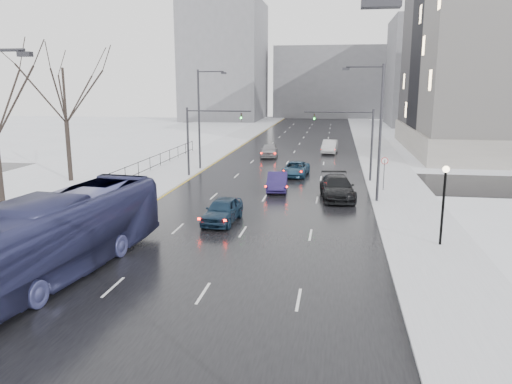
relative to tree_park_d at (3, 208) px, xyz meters
The scene contains 24 objects.
road 31.51m from the tree_park_d, 55.60° to the left, with size 16.00×150.00×0.04m, color black.
cross_road 22.65m from the tree_park_d, 38.19° to the left, with size 130.00×10.00×0.04m, color black.
sidewalk_left 27.01m from the tree_park_d, 74.32° to the left, with size 5.00×150.00×0.16m, color silver.
sidewalk_right 38.43m from the tree_park_d, 42.57° to the left, with size 5.00×150.00×0.16m, color silver.
park_strip 26.09m from the tree_park_d, 94.84° to the left, with size 14.00×150.00×0.12m, color white.
tree_park_d is the anchor object (origin of this frame).
tree_park_e 10.01m from the tree_park_d, 92.29° to the left, with size 9.45×9.45×13.50m, color black, non-canonical shape.
iron_fence 6.31m from the tree_park_d, 39.81° to the right, with size 0.06×70.00×1.30m.
streetlight_r_mid 27.24m from the tree_park_d, 13.01° to the left, with size 2.95×0.25×10.00m.
streetlight_l_far 21.17m from the tree_park_d, 61.85° to the left, with size 2.95×0.25×10.00m.
lamppost_r_mid 29.23m from the tree_park_d, ahead, with size 0.36×0.36×4.28m.
mast_signal_right 29.05m from the tree_park_d, 29.12° to the left, with size 6.10×0.33×6.50m.
mast_signal_left 17.96m from the tree_park_d, 53.20° to the left, with size 6.10×0.33×6.50m.
no_uturn_sign 28.88m from the tree_park_d, 20.32° to the left, with size 0.60×0.06×2.70m.
bldg_far_right 93.70m from the tree_park_d, 60.51° to the left, with size 24.00×20.00×22.00m, color slate.
bldg_far_left 92.17m from the tree_park_d, 92.64° to the left, with size 18.00×22.00×28.00m, color slate.
bldg_far_center 108.59m from the tree_park_d, 78.38° to the left, with size 30.00×18.00×18.00m, color slate.
bus 15.34m from the tree_park_d, 44.80° to the right, with size 3.14×13.41×3.74m, color navy.
sedan_center_near 16.21m from the tree_park_d, ahead, with size 1.84×4.58×1.56m, color #14283C.
sedan_right_near 20.52m from the tree_park_d, 25.99° to the left, with size 1.59×4.57×1.51m, color #22194C.
sedan_right_cross 25.06m from the tree_park_d, 39.38° to the left, with size 2.21×4.80×1.33m, color navy.
sedan_right_far 24.29m from the tree_park_d, 16.36° to the left, with size 2.39×5.89×1.71m, color black.
sedan_center_far 31.91m from the tree_park_d, 61.55° to the left, with size 1.95×4.86×1.65m, color gray.
sedan_right_distant 39.59m from the tree_park_d, 55.71° to the left, with size 1.74×4.99×1.64m, color #B9BBBF.
Camera 1 is at (5.30, 3.11, 8.61)m, focal length 35.00 mm.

